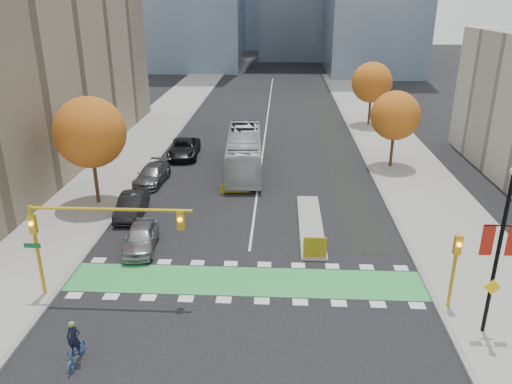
# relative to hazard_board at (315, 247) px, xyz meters

# --- Properties ---
(ground) EXTENTS (300.00, 300.00, 0.00)m
(ground) POSITION_rel_hazard_board_xyz_m (-4.00, -4.20, -0.80)
(ground) COLOR black
(ground) RESTS_ON ground
(sidewalk_west) EXTENTS (7.00, 120.00, 0.15)m
(sidewalk_west) POSITION_rel_hazard_board_xyz_m (-17.50, 15.80, -0.73)
(sidewalk_west) COLOR gray
(sidewalk_west) RESTS_ON ground
(sidewalk_east) EXTENTS (7.00, 120.00, 0.15)m
(sidewalk_east) POSITION_rel_hazard_board_xyz_m (9.50, 15.80, -0.73)
(sidewalk_east) COLOR gray
(sidewalk_east) RESTS_ON ground
(curb_west) EXTENTS (0.30, 120.00, 0.16)m
(curb_west) POSITION_rel_hazard_board_xyz_m (-14.00, 15.80, -0.73)
(curb_west) COLOR gray
(curb_west) RESTS_ON ground
(curb_east) EXTENTS (0.30, 120.00, 0.16)m
(curb_east) POSITION_rel_hazard_board_xyz_m (6.00, 15.80, -0.73)
(curb_east) COLOR gray
(curb_east) RESTS_ON ground
(bike_crossing) EXTENTS (20.00, 3.00, 0.01)m
(bike_crossing) POSITION_rel_hazard_board_xyz_m (-4.00, -2.70, -0.79)
(bike_crossing) COLOR green
(bike_crossing) RESTS_ON ground
(centre_line) EXTENTS (0.15, 70.00, 0.01)m
(centre_line) POSITION_rel_hazard_board_xyz_m (-4.00, 35.80, -0.80)
(centre_line) COLOR silver
(centre_line) RESTS_ON ground
(bike_lane_paint) EXTENTS (2.50, 50.00, 0.01)m
(bike_lane_paint) POSITION_rel_hazard_board_xyz_m (3.50, 25.80, -0.80)
(bike_lane_paint) COLOR black
(bike_lane_paint) RESTS_ON ground
(median_island) EXTENTS (1.60, 10.00, 0.16)m
(median_island) POSITION_rel_hazard_board_xyz_m (0.00, 4.80, -0.72)
(median_island) COLOR gray
(median_island) RESTS_ON ground
(hazard_board) EXTENTS (1.40, 0.12, 1.30)m
(hazard_board) POSITION_rel_hazard_board_xyz_m (0.00, 0.00, 0.00)
(hazard_board) COLOR yellow
(hazard_board) RESTS_ON median_island
(tree_west) EXTENTS (5.20, 5.20, 8.22)m
(tree_west) POSITION_rel_hazard_board_xyz_m (-16.00, 7.80, 4.82)
(tree_west) COLOR #332114
(tree_west) RESTS_ON ground
(tree_east_near) EXTENTS (4.40, 4.40, 7.08)m
(tree_east_near) POSITION_rel_hazard_board_xyz_m (8.00, 17.80, 4.06)
(tree_east_near) COLOR #332114
(tree_east_near) RESTS_ON ground
(tree_east_far) EXTENTS (4.80, 4.80, 7.65)m
(tree_east_far) POSITION_rel_hazard_board_xyz_m (8.50, 33.80, 4.44)
(tree_east_far) COLOR #332114
(tree_east_far) RESTS_ON ground
(traffic_signal_west) EXTENTS (8.53, 0.56, 5.20)m
(traffic_signal_west) POSITION_rel_hazard_board_xyz_m (-11.93, -4.71, 3.23)
(traffic_signal_west) COLOR #BF9914
(traffic_signal_west) RESTS_ON ground
(traffic_signal_east) EXTENTS (0.35, 0.43, 4.10)m
(traffic_signal_east) POSITION_rel_hazard_board_xyz_m (6.50, -4.71, 1.93)
(traffic_signal_east) COLOR #BF9914
(traffic_signal_east) RESTS_ON ground
(banner_lamppost) EXTENTS (1.65, 0.36, 8.28)m
(banner_lamppost) POSITION_rel_hazard_board_xyz_m (7.50, -6.70, 3.81)
(banner_lamppost) COLOR black
(banner_lamppost) RESTS_ON ground
(cyclist) EXTENTS (0.67, 1.86, 2.14)m
(cyclist) POSITION_rel_hazard_board_xyz_m (-10.80, -9.70, -0.08)
(cyclist) COLOR #214C99
(cyclist) RESTS_ON ground
(bus) EXTENTS (3.65, 12.71, 3.50)m
(bus) POSITION_rel_hazard_board_xyz_m (-5.47, 16.36, 0.95)
(bus) COLOR #B1B8B9
(bus) RESTS_ON ground
(parked_car_a) EXTENTS (2.36, 4.83, 1.59)m
(parked_car_a) POSITION_rel_hazard_board_xyz_m (-10.79, 0.80, -0.01)
(parked_car_a) COLOR gray
(parked_car_a) RESTS_ON ground
(parked_car_b) EXTENTS (1.91, 4.86, 1.58)m
(parked_car_b) POSITION_rel_hazard_board_xyz_m (-12.82, 5.80, -0.01)
(parked_car_b) COLOR black
(parked_car_b) RESTS_ON ground
(parked_car_c) EXTENTS (2.55, 5.39, 1.52)m
(parked_car_c) POSITION_rel_hazard_board_xyz_m (-13.00, 12.53, -0.04)
(parked_car_c) COLOR #505055
(parked_car_c) RESTS_ON ground
(parked_car_d) EXTENTS (3.12, 6.17, 1.67)m
(parked_car_d) POSITION_rel_hazard_board_xyz_m (-11.71, 20.16, 0.04)
(parked_car_d) COLOR black
(parked_car_d) RESTS_ON ground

